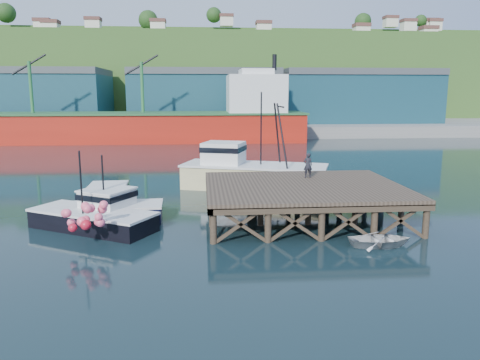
{
  "coord_description": "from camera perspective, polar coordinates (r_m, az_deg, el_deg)",
  "views": [
    {
      "loc": [
        -0.72,
        -28.01,
        7.71
      ],
      "look_at": [
        1.73,
        2.0,
        2.09
      ],
      "focal_mm": 35.0,
      "sensor_mm": 36.0,
      "label": 1
    }
  ],
  "objects": [
    {
      "name": "ground",
      "position": [
        29.06,
        -3.09,
        -4.82
      ],
      "size": [
        300.0,
        300.0,
        0.0
      ],
      "primitive_type": "plane",
      "color": "black",
      "rests_on": "ground"
    },
    {
      "name": "cargo_ship",
      "position": [
        76.53,
        -10.54,
        7.11
      ],
      "size": [
        55.5,
        10.0,
        13.75
      ],
      "color": "red",
      "rests_on": "ground"
    },
    {
      "name": "far_quay",
      "position": [
        98.25,
        -4.26,
        6.63
      ],
      "size": [
        160.0,
        40.0,
        2.0
      ],
      "primitive_type": "cube",
      "color": "gray",
      "rests_on": "ground"
    },
    {
      "name": "trawler",
      "position": [
        38.0,
        1.37,
        1.33
      ],
      "size": [
        12.35,
        7.66,
        7.79
      ],
      "rotation": [
        0.0,
        0.0,
        -0.33
      ],
      "color": "beige",
      "rests_on": "ground"
    },
    {
      "name": "dinghy",
      "position": [
        25.08,
        16.75,
        -7.01
      ],
      "size": [
        3.17,
        2.27,
        0.65
      ],
      "primitive_type": "imported",
      "rotation": [
        0.0,
        0.0,
        1.58
      ],
      "color": "silver",
      "rests_on": "ground"
    },
    {
      "name": "warehouse_mid",
      "position": [
        93.03,
        -4.28,
        9.8
      ],
      "size": [
        28.0,
        16.0,
        9.0
      ],
      "primitive_type": "cube",
      "color": "#1B4E5A",
      "rests_on": "far_quay"
    },
    {
      "name": "dockworker",
      "position": [
        31.51,
        8.27,
        1.79
      ],
      "size": [
        0.63,
        0.43,
        1.66
      ],
      "primitive_type": "imported",
      "rotation": [
        0.0,
        0.0,
        3.2
      ],
      "color": "black",
      "rests_on": "wharf"
    },
    {
      "name": "hillside",
      "position": [
        128.06,
        -4.43,
        12.02
      ],
      "size": [
        220.0,
        50.0,
        22.0
      ],
      "primitive_type": "cube",
      "color": "#2D511E",
      "rests_on": "ground"
    },
    {
      "name": "warehouse_left",
      "position": [
        99.14,
        -25.21,
        8.89
      ],
      "size": [
        32.0,
        16.0,
        9.0
      ],
      "primitive_type": "cube",
      "color": "#1B4E5A",
      "rests_on": "far_quay"
    },
    {
      "name": "warehouse_right",
      "position": [
        97.96,
        13.81,
        9.57
      ],
      "size": [
        30.0,
        16.0,
        9.0
      ],
      "primitive_type": "cube",
      "color": "#1B4E5A",
      "rests_on": "far_quay"
    },
    {
      "name": "wharf",
      "position": [
        29.09,
        7.78,
        -0.96
      ],
      "size": [
        12.0,
        10.0,
        2.62
      ],
      "color": "brown",
      "rests_on": "ground"
    },
    {
      "name": "boat_navy",
      "position": [
        29.69,
        -15.89,
        -3.22
      ],
      "size": [
        6.77,
        3.7,
        4.18
      ],
      "rotation": [
        0.0,
        0.0,
        0.04
      ],
      "color": "black",
      "rests_on": "ground"
    },
    {
      "name": "boat_black",
      "position": [
        28.29,
        -17.08,
        -3.94
      ],
      "size": [
        7.86,
        6.77,
        4.62
      ],
      "rotation": [
        0.0,
        0.0,
        -0.52
      ],
      "color": "black",
      "rests_on": "ground"
    }
  ]
}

